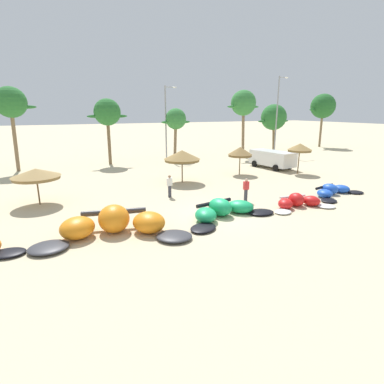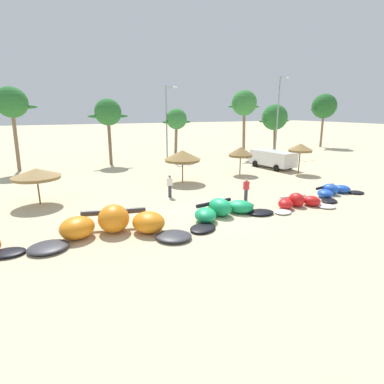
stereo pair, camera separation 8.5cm
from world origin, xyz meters
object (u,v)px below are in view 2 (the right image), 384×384
(person_by_umbrellas, at_px, (170,186))
(palm_left_of_gap, at_px, (108,113))
(palm_right_of_gap, at_px, (275,117))
(palm_center_left, at_px, (176,120))
(beach_umbrella_near_palms, at_px, (241,152))
(lamppost_west, at_px, (167,119))
(kite_left, at_px, (114,224))
(kite_right_of_center, at_px, (333,191))
(palm_center_right, at_px, (244,104))
(palm_left, at_px, (12,103))
(lamppost_west_center, at_px, (278,112))
(kite_left_of_center, at_px, (223,210))
(beach_umbrella_outermost, at_px, (301,148))
(beach_umbrella_middle, at_px, (182,156))
(parked_van, at_px, (272,158))
(beach_umbrella_near_van, at_px, (36,174))
(palm_right, at_px, (324,106))
(kite_center, at_px, (299,202))
(person_near_kites, at_px, (246,190))

(person_by_umbrellas, height_order, palm_left_of_gap, palm_left_of_gap)
(palm_right_of_gap, bearing_deg, palm_center_left, -174.24)
(beach_umbrella_near_palms, bearing_deg, lamppost_west, 103.75)
(kite_left, distance_m, kite_right_of_center, 16.22)
(palm_right_of_gap, relative_size, lamppost_west, 0.78)
(beach_umbrella_near_palms, height_order, palm_center_right, palm_center_right)
(lamppost_west, bearing_deg, kite_right_of_center, -76.65)
(palm_left, xyz_separation_m, lamppost_west, (16.56, 0.74, -1.74))
(palm_center_left, height_order, lamppost_west_center, lamppost_west_center)
(kite_left_of_center, relative_size, lamppost_west, 0.70)
(palm_left_of_gap, xyz_separation_m, lamppost_west, (7.30, 0.63, -0.79))
(kite_left_of_center, bearing_deg, lamppost_west, 77.58)
(kite_right_of_center, xyz_separation_m, beach_umbrella_outermost, (3.39, 7.10, 2.27))
(kite_right_of_center, bearing_deg, lamppost_west_center, 61.07)
(beach_umbrella_middle, height_order, parked_van, beach_umbrella_middle)
(beach_umbrella_near_van, height_order, palm_left_of_gap, palm_left_of_gap)
(kite_left, xyz_separation_m, beach_umbrella_outermost, (19.60, 7.70, 2.02))
(beach_umbrella_middle, height_order, palm_left_of_gap, palm_left_of_gap)
(beach_umbrella_near_van, bearing_deg, palm_right, 20.62)
(kite_left, relative_size, palm_right_of_gap, 1.11)
(lamppost_west_center, bearing_deg, kite_left, -143.80)
(kite_right_of_center, height_order, palm_right_of_gap, palm_right_of_gap)
(beach_umbrella_middle, distance_m, person_by_umbrellas, 4.98)
(kite_center, distance_m, beach_umbrella_near_palms, 10.77)
(kite_left_of_center, xyz_separation_m, parked_van, (12.90, 11.43, 0.69))
(beach_umbrella_middle, relative_size, beach_umbrella_outermost, 1.05)
(beach_umbrella_near_palms, xyz_separation_m, person_near_kites, (-4.73, -7.81, -1.41))
(lamppost_west_center, bearing_deg, person_near_kites, -134.61)
(palm_right, bearing_deg, beach_umbrella_outermost, -141.66)
(kite_left, distance_m, beach_umbrella_outermost, 21.16)
(beach_umbrella_middle, bearing_deg, palm_right, 24.26)
(palm_center_left, bearing_deg, person_near_kites, -98.48)
(palm_right, bearing_deg, person_by_umbrellas, -152.13)
(palm_center_left, height_order, lamppost_west, lamppost_west)
(beach_umbrella_outermost, bearing_deg, beach_umbrella_middle, 173.00)
(kite_center, bearing_deg, palm_right_of_gap, 53.76)
(parked_van, xyz_separation_m, person_by_umbrellas, (-14.23, -6.13, -0.27))
(kite_center, distance_m, lamppost_west, 22.80)
(palm_left, xyz_separation_m, palm_center_left, (17.67, 0.47, -1.80))
(kite_center, distance_m, lamppost_west_center, 25.59)
(kite_center, relative_size, palm_left_of_gap, 0.64)
(kite_left_of_center, height_order, palm_right_of_gap, palm_right_of_gap)
(beach_umbrella_near_van, bearing_deg, palm_center_left, 42.03)
(kite_center, bearing_deg, beach_umbrella_near_palms, 77.08)
(palm_left, bearing_deg, lamppost_west_center, -2.71)
(beach_umbrella_near_palms, height_order, palm_center_left, palm_center_left)
(kite_left, bearing_deg, parked_van, 30.54)
(palm_center_right, distance_m, palm_right_of_gap, 9.60)
(beach_umbrella_near_palms, xyz_separation_m, parked_van, (5.16, 1.57, -1.14))
(kite_right_of_center, xyz_separation_m, person_by_umbrellas, (-11.17, 4.65, 0.51))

